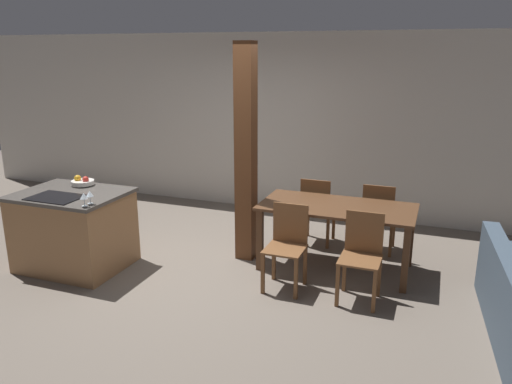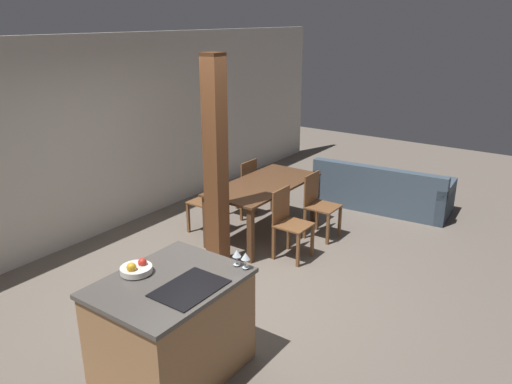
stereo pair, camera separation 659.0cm
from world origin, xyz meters
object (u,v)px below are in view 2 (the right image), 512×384
at_px(wine_glass_middle, 237,254).
at_px(dining_chair_far_right, 243,186).
at_px(dining_chair_near_right, 319,204).
at_px(dining_chair_far_left, 209,201).
at_px(dining_table, 264,191).
at_px(wine_glass_near, 246,257).
at_px(timber_post, 216,166).
at_px(fruit_bowl, 136,269).
at_px(couch, 381,192).
at_px(kitchen_island, 172,327).
at_px(dining_chair_near_left, 289,222).

bearing_deg(wine_glass_middle, dining_chair_far_right, 35.95).
distance_m(dining_chair_near_right, dining_chair_far_left, 1.51).
distance_m(dining_table, dining_chair_far_left, 0.78).
bearing_deg(wine_glass_near, timber_post, 47.21).
distance_m(fruit_bowl, dining_chair_near_right, 3.33).
relative_size(wine_glass_near, dining_table, 0.08).
height_order(dining_chair_far_right, couch, dining_chair_far_right).
distance_m(dining_table, dining_chair_near_right, 0.78).
bearing_deg(wine_glass_middle, dining_chair_near_right, 13.77).
relative_size(kitchen_island, wine_glass_middle, 8.57).
bearing_deg(timber_post, wine_glass_near, -132.79).
xyz_separation_m(fruit_bowl, dining_chair_far_right, (3.29, 1.37, -0.47)).
height_order(wine_glass_near, timber_post, timber_post).
distance_m(fruit_bowl, wine_glass_near, 0.91).
height_order(kitchen_island, dining_chair_near_left, kitchen_island).
relative_size(fruit_bowl, dining_chair_near_right, 0.30).
height_order(fruit_bowl, timber_post, timber_post).
height_order(dining_table, couch, dining_table).
xyz_separation_m(dining_chair_near_right, timber_post, (-1.47, 0.58, 0.80)).
xyz_separation_m(kitchen_island, timber_post, (1.75, 0.95, 0.82)).
bearing_deg(dining_chair_near_right, dining_chair_near_left, 180.00).
distance_m(kitchen_island, dining_table, 3.02).
bearing_deg(dining_chair_far_left, wine_glass_near, 46.79).
height_order(dining_chair_far_left, timber_post, timber_post).
bearing_deg(dining_chair_near_right, dining_chair_far_right, 90.00).
bearing_deg(fruit_bowl, kitchen_island, -76.74).
height_order(wine_glass_middle, dining_table, wine_glass_middle).
relative_size(dining_chair_near_left, timber_post, 0.35).
xyz_separation_m(wine_glass_near, dining_chair_far_left, (1.93, 2.05, -0.54)).
bearing_deg(wine_glass_middle, timber_post, 45.18).
xyz_separation_m(dining_chair_near_left, dining_chair_far_right, (0.78, 1.30, 0.00)).
bearing_deg(fruit_bowl, dining_table, 13.86).
bearing_deg(fruit_bowl, dining_chair_far_right, 22.54).
bearing_deg(dining_chair_far_left, wine_glass_middle, 45.49).
relative_size(wine_glass_near, couch, 0.06).
height_order(fruit_bowl, wine_glass_near, wine_glass_near).
bearing_deg(dining_table, dining_chair_near_right, -59.14).
height_order(kitchen_island, couch, kitchen_island).
distance_m(wine_glass_middle, dining_chair_near_right, 2.84).
height_order(kitchen_island, fruit_bowl, fruit_bowl).
bearing_deg(dining_chair_far_left, dining_chair_far_right, -180.00).
bearing_deg(wine_glass_middle, dining_table, 29.53).
relative_size(kitchen_island, couch, 0.56).
bearing_deg(dining_chair_near_right, wine_glass_near, -164.41).
xyz_separation_m(wine_glass_middle, couch, (4.26, 0.37, -0.75)).
xyz_separation_m(kitchen_island, couch, (4.78, 0.07, -0.19)).
relative_size(dining_table, timber_post, 0.68).
bearing_deg(kitchen_island, dining_chair_far_left, 34.29).
bearing_deg(wine_glass_middle, dining_chair_far_left, 45.49).
height_order(wine_glass_near, dining_table, wine_glass_near).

